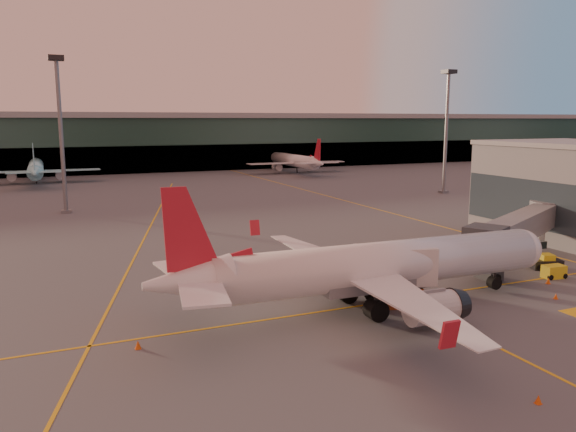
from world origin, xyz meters
name	(u,v)px	position (x,y,z in m)	size (l,w,h in m)	color
ground	(385,327)	(0.00, 0.00, 0.00)	(600.00, 600.00, 0.00)	#4C4F54
taxi_markings	(168,230)	(-7.32, 44.49, 0.01)	(100.12, 173.00, 0.01)	gold
terminal	(126,142)	(0.00, 141.79, 8.76)	(400.00, 20.00, 17.60)	#19382D
mast_west_near	(60,123)	(-20.00, 66.00, 14.86)	(2.40, 2.40, 25.60)	slate
mast_east_near	(447,123)	(55.00, 62.00, 14.86)	(2.40, 2.40, 25.60)	slate
main_airplane	(371,268)	(1.09, 3.95, 3.52)	(35.84, 32.22, 10.83)	white
jet_bridge	(524,227)	(25.40, 11.43, 3.76)	(23.56, 14.42, 5.52)	slate
catering_truck	(395,272)	(3.59, 4.11, 2.86)	(7.03, 4.60, 5.03)	#9D3E16
gpu_cart	(554,272)	(22.65, 4.74, 0.62)	(2.30, 1.52, 1.28)	gold
pushback_tug	(546,263)	(24.77, 7.61, 0.64)	(3.42, 2.56, 1.57)	black
cone_nose	(548,281)	(20.54, 3.50, 0.28)	(0.45, 0.45, 0.57)	#DB4F0B
cone_tail	(138,345)	(-17.69, 3.23, 0.28)	(0.46, 0.46, 0.59)	#DB4F0B
cone_wing_right	(538,400)	(1.34, -13.16, 0.24)	(0.40, 0.40, 0.50)	#DB4F0B
cone_wing_left	(284,257)	(1.17, 22.24, 0.25)	(0.41, 0.41, 0.52)	#DB4F0B
cone_fwd	(556,296)	(17.37, -0.17, 0.24)	(0.39, 0.39, 0.50)	#DB4F0B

